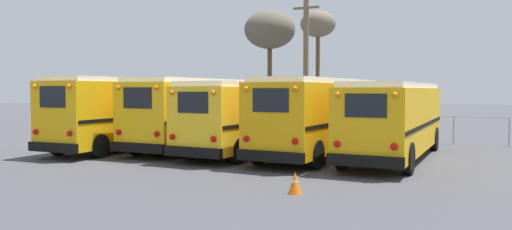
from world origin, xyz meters
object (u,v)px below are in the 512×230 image
Objects in this scene: school_bus_2 at (254,114)px; school_bus_3 at (322,114)px; utility_pole at (306,60)px; school_bus_4 at (395,117)px; bare_tree_0 at (318,26)px; bare_tree_1 at (270,31)px; school_bus_0 at (134,110)px; traffic_cone at (295,183)px; school_bus_1 at (205,110)px.

school_bus_2 is 0.95× the size of school_bus_3.
school_bus_2 is 12.22m from utility_pole.
school_bus_2 reaches higher than school_bus_4.
bare_tree_1 is (-4.43, 1.35, 0.09)m from bare_tree_0.
school_bus_0 is 1.07× the size of school_bus_2.
traffic_cone is at bearing -71.27° from bare_tree_0.
utility_pole is 6.59m from bare_tree_1.
school_bus_3 is 18.88m from bare_tree_1.
utility_pole is at bearing 73.50° from school_bus_0.
school_bus_2 is 17.92m from bare_tree_1.
utility_pole is at bearing 114.62° from school_bus_3.
school_bus_0 is 1.03× the size of school_bus_4.
school_bus_2 is 1.15× the size of bare_tree_0.
utility_pole is at bearing 85.99° from school_bus_1.
utility_pole is (-8.10, 11.01, 3.07)m from school_bus_4.
bare_tree_1 reaches higher than school_bus_1.
school_bus_4 is (8.87, -0.00, -0.10)m from school_bus_1.
school_bus_3 reaches higher than school_bus_4.
traffic_cone is at bearing -55.64° from school_bus_2.
utility_pole reaches higher than bare_tree_1.
school_bus_2 is 1.03× the size of utility_pole.
bare_tree_0 is (-5.29, 13.86, 5.46)m from school_bus_3.
school_bus_0 reaches higher than school_bus_4.
school_bus_1 is at bearing 179.97° from school_bus_4.
school_bus_4 is 16.88m from bare_tree_0.
school_bus_3 reaches higher than traffic_cone.
utility_pole is 20.68m from traffic_cone.
school_bus_2 is at bearing 9.21° from school_bus_0.
bare_tree_0 is at bearing 76.75° from school_bus_0.
school_bus_3 is 1.09× the size of utility_pole.
school_bus_4 is at bearing 7.59° from school_bus_0.
school_bus_4 is at bearing 83.17° from traffic_cone.
traffic_cone is (11.73, -22.88, -6.99)m from bare_tree_1.
school_bus_0 is at bearing -171.28° from school_bus_3.
school_bus_0 is 17.53× the size of traffic_cone.
school_bus_2 is (5.91, 0.96, -0.11)m from school_bus_0.
bare_tree_1 is (-4.57, 3.99, 2.57)m from utility_pole.
school_bus_0 reaches higher than school_bus_1.
school_bus_1 is at bearing -94.01° from utility_pole.
bare_tree_0 is (-2.33, 14.26, 5.53)m from school_bus_2.
school_bus_1 is 11.28m from traffic_cone.
bare_tree_1 reaches higher than school_bus_4.
school_bus_2 is 5.95m from school_bus_4.
bare_tree_1 is at bearing 113.40° from school_bus_2.
school_bus_3 is 1.21× the size of bare_tree_0.
school_bus_1 reaches higher than traffic_cone.
utility_pole reaches higher than school_bus_0.
school_bus_4 is 1.19× the size of bare_tree_0.
traffic_cone is (-0.94, -7.89, -1.35)m from school_bus_4.
utility_pole reaches higher than school_bus_2.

